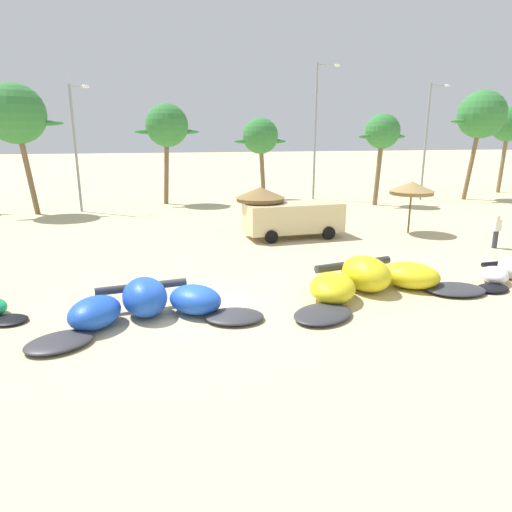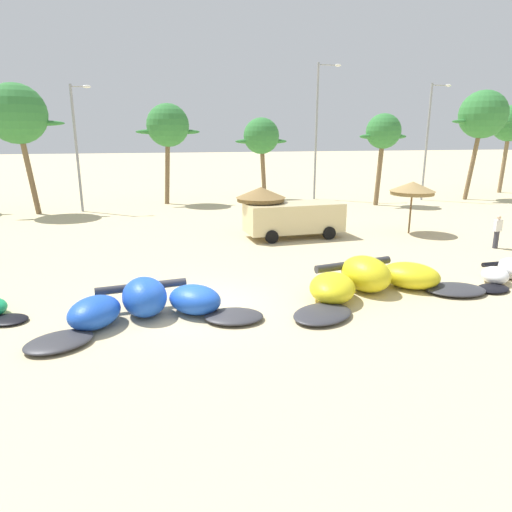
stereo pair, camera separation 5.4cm
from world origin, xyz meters
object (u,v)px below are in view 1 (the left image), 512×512
Objects in this scene: lamppost_east_center at (317,126)px; kite_center at (373,281)px; palm_left_of_gap at (167,126)px; palm_right at (509,124)px; lamppost_east at (428,136)px; person_near_kites at (496,232)px; palm_left at (15,115)px; palm_center_left at (260,137)px; kite_left_of_center at (147,305)px; beach_umbrella_near_palms at (412,188)px; palm_center_right at (382,133)px; lamppost_west_center at (77,143)px; beach_umbrella_middle at (260,194)px; palm_right_of_gap at (482,115)px; parked_van at (291,217)px.

kite_center is at bearing -107.13° from lamppost_east_center.
palm_left_of_gap is at bearing 178.29° from lamppost_east_center.
palm_right is 10.67m from lamppost_east.
palm_left is (-24.16, 16.32, 5.82)m from person_near_kites.
palm_right is (23.52, -1.10, 1.09)m from palm_center_left.
lamppost_east_center is (-1.94, 18.59, 5.24)m from person_near_kites.
beach_umbrella_near_palms is (14.55, 8.89, 2.08)m from kite_left_of_center.
lamppost_east_center is (0.19, 14.47, 3.53)m from beach_umbrella_near_palms.
lamppost_east reaches higher than palm_center_right.
lamppost_east is (20.86, -3.19, -0.76)m from palm_left_of_gap.
palm_center_left reaches higher than kite_left_of_center.
palm_center_left is at bearing 67.37° from kite_left_of_center.
kite_left_of_center is 4.26× the size of person_near_kites.
lamppost_east_center is at bearing 5.83° from palm_left.
lamppost_east is at bearing -1.97° from lamppost_west_center.
palm_left_of_gap reaches higher than beach_umbrella_middle.
kite_left_of_center is at bearing -96.00° from palm_left_of_gap.
palm_center_left is at bearing 11.27° from lamppost_west_center.
person_near_kites is 14.99m from palm_center_right.
lamppost_west_center is at bearing 177.23° from palm_right_of_gap.
kite_left_of_center is 31.46m from lamppost_east.
palm_right reaches higher than palm_center_left.
person_near_kites is at bearing -53.20° from palm_left_of_gap.
palm_left_of_gap is at bearing 110.67° from parked_van.
person_near_kites is (16.68, 4.77, 0.37)m from kite_left_of_center.
person_near_kites is at bearing -62.73° from beach_umbrella_near_palms.
kite_left_of_center is 0.63× the size of lamppost_east_center.
palm_center_left reaches higher than parked_van.
palm_center_left is at bearing 166.25° from palm_right_of_gap.
beach_umbrella_middle is 0.30× the size of palm_right_of_gap.
beach_umbrella_near_palms is 1.78× the size of person_near_kites.
palm_right_of_gap is at bearing -8.51° from palm_left_of_gap.
kite_center is 0.90× the size of palm_left.
person_near_kites is 0.23× the size of palm_center_right.
palm_left is 22.35m from lamppost_east_center.
palm_center_left is at bearing 168.87° from lamppost_east_center.
palm_right is (27.32, 12.82, 4.00)m from beach_umbrella_middle.
beach_umbrella_near_palms is at bearing 117.27° from person_near_kites.
beach_umbrella_middle is 15.05m from palm_center_right.
palm_center_left is 23.57m from palm_right.
kite_center is 1.01× the size of palm_left_of_gap.
palm_right_of_gap is at bearing 24.04° from beach_umbrella_middle.
person_near_kites is 0.21× the size of palm_left_of_gap.
beach_umbrella_middle is 14.72m from palm_center_left.
kite_center is 1.13× the size of palm_center_right.
beach_umbrella_middle is 0.39× the size of palm_center_right.
palm_left_of_gap reaches higher than person_near_kites.
parked_van is (1.52, -0.78, -1.19)m from beach_umbrella_middle.
lamppost_west_center is (-3.91, 21.48, 4.38)m from kite_left_of_center.
palm_center_right is at bearing 83.62° from person_near_kites.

